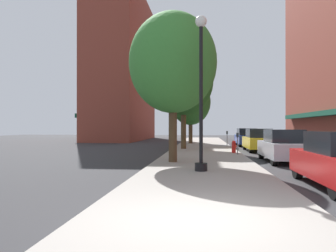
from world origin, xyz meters
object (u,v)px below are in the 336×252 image
lamppost (201,90)px  fire_hydrant (234,147)px  parking_meter_far (237,141)px  tree_near (191,102)px  tree_mid (173,63)px  tree_far (183,81)px  car_blue (246,137)px  car_silver (283,146)px  car_yellow (258,140)px  parking_meter_near (227,137)px

lamppost → fire_hydrant: size_ratio=7.47×
fire_hydrant → parking_meter_far: 1.39m
tree_near → tree_mid: size_ratio=0.91×
tree_far → lamppost: bearing=-83.3°
car_blue → car_silver: bearing=-91.3°
car_yellow → car_blue: (0.00, 6.30, 0.00)m
lamppost → tree_mid: tree_mid is taller
lamppost → car_yellow: 12.56m
tree_near → car_blue: tree_near is taller
tree_mid → tree_far: tree_far is taller
tree_mid → car_silver: 6.95m
car_silver → fire_hydrant: bearing=114.5°
lamppost → parking_meter_far: size_ratio=4.50×
parking_meter_far → car_blue: (1.95, 10.55, -0.14)m
car_yellow → car_blue: size_ratio=1.00×
parking_meter_near → parking_meter_far: size_ratio=1.00×
lamppost → car_blue: (4.10, 17.93, -2.39)m
fire_hydrant → tree_near: bearing=106.0°
tree_near → car_silver: 16.73m
fire_hydrant → car_yellow: bearing=55.1°
tree_near → car_silver: (5.28, -15.49, -3.49)m
car_yellow → lamppost: bearing=-110.0°
parking_meter_near → tree_mid: bearing=-105.5°
parking_meter_far → tree_far: size_ratio=0.17×
parking_meter_near → tree_near: (-3.33, 4.31, 3.35)m
tree_near → car_yellow: tree_near is taller
tree_near → tree_far: 7.98m
tree_mid → tree_far: (-0.05, 9.07, 0.44)m
car_silver → car_blue: same height
fire_hydrant → car_yellow: 3.59m
fire_hydrant → car_blue: (2.05, 9.24, 0.29)m
parking_meter_near → tree_mid: tree_mid is taller
car_yellow → tree_far: bearing=175.2°
lamppost → car_silver: lamppost is taller
car_silver → car_yellow: size_ratio=1.00×
parking_meter_far → car_yellow: 4.68m
car_silver → car_yellow: bearing=88.6°
tree_far → car_yellow: (5.50, -0.41, -4.48)m
parking_meter_near → tree_near: size_ratio=0.20×
tree_near → car_silver: bearing=-71.2°
parking_meter_near → tree_far: 6.66m
tree_near → car_blue: size_ratio=1.52×
tree_near → tree_mid: bearing=-90.6°
car_silver → car_yellow: (0.00, 7.16, 0.00)m
tree_mid → car_silver: size_ratio=1.66×
fire_hydrant → parking_meter_near: size_ratio=0.60×
parking_meter_near → car_blue: size_ratio=0.30×
tree_near → tree_far: size_ratio=0.84×
tree_mid → tree_far: bearing=90.3°
parking_meter_far → tree_far: bearing=127.3°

